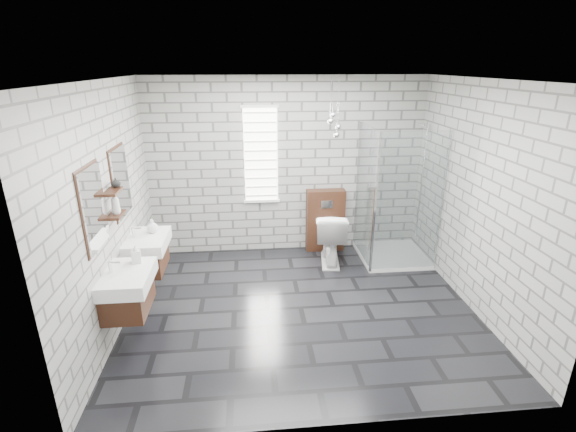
{
  "coord_description": "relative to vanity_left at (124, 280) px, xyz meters",
  "views": [
    {
      "loc": [
        -0.59,
        -4.43,
        2.86
      ],
      "look_at": [
        -0.13,
        0.35,
        1.09
      ],
      "focal_mm": 26.0,
      "sensor_mm": 36.0,
      "label": 1
    }
  ],
  "objects": [
    {
      "name": "floor",
      "position": [
        1.91,
        0.49,
        -0.77
      ],
      "size": [
        4.2,
        3.6,
        0.02
      ],
      "primitive_type": "cube",
      "color": "black",
      "rests_on": "ground"
    },
    {
      "name": "ceiling",
      "position": [
        1.91,
        0.49,
        1.95
      ],
      "size": [
        4.2,
        3.6,
        0.02
      ],
      "primitive_type": "cube",
      "color": "white",
      "rests_on": "wall_back"
    },
    {
      "name": "wall_back",
      "position": [
        1.91,
        2.3,
        0.59
      ],
      "size": [
        4.2,
        0.02,
        2.7
      ],
      "primitive_type": "cube",
      "color": "#9A9A95",
      "rests_on": "floor"
    },
    {
      "name": "wall_front",
      "position": [
        1.91,
        -1.32,
        0.59
      ],
      "size": [
        4.2,
        0.02,
        2.7
      ],
      "primitive_type": "cube",
      "color": "#9A9A95",
      "rests_on": "floor"
    },
    {
      "name": "wall_left",
      "position": [
        -0.2,
        0.49,
        0.59
      ],
      "size": [
        0.02,
        3.6,
        2.7
      ],
      "primitive_type": "cube",
      "color": "#9A9A95",
      "rests_on": "floor"
    },
    {
      "name": "wall_right",
      "position": [
        4.02,
        0.49,
        0.59
      ],
      "size": [
        0.02,
        3.6,
        2.7
      ],
      "primitive_type": "cube",
      "color": "#9A9A95",
      "rests_on": "floor"
    },
    {
      "name": "vanity_left",
      "position": [
        0.0,
        0.0,
        0.0
      ],
      "size": [
        0.47,
        0.7,
        1.57
      ],
      "color": "#3B1F12",
      "rests_on": "wall_left"
    },
    {
      "name": "vanity_right",
      "position": [
        0.0,
        0.93,
        0.0
      ],
      "size": [
        0.47,
        0.7,
        1.57
      ],
      "color": "#3B1F12",
      "rests_on": "wall_left"
    },
    {
      "name": "shelf_lower",
      "position": [
        -0.12,
        0.44,
        0.56
      ],
      "size": [
        0.14,
        0.3,
        0.03
      ],
      "primitive_type": "cube",
      "color": "#3B1F12",
      "rests_on": "wall_left"
    },
    {
      "name": "shelf_upper",
      "position": [
        -0.12,
        0.44,
        0.82
      ],
      "size": [
        0.14,
        0.3,
        0.03
      ],
      "primitive_type": "cube",
      "color": "#3B1F12",
      "rests_on": "wall_left"
    },
    {
      "name": "window",
      "position": [
        1.51,
        2.27,
        0.79
      ],
      "size": [
        0.56,
        0.05,
        1.48
      ],
      "color": "white",
      "rests_on": "wall_back"
    },
    {
      "name": "cistern_panel",
      "position": [
        2.51,
        2.19,
        -0.26
      ],
      "size": [
        0.6,
        0.2,
        1.0
      ],
      "primitive_type": "cube",
      "color": "#3B1F12",
      "rests_on": "floor"
    },
    {
      "name": "flush_plate",
      "position": [
        2.51,
        2.08,
        0.04
      ],
      "size": [
        0.18,
        0.01,
        0.12
      ],
      "primitive_type": "cube",
      "color": "silver",
      "rests_on": "cistern_panel"
    },
    {
      "name": "shower_enclosure",
      "position": [
        3.41,
        1.67,
        -0.25
      ],
      "size": [
        1.0,
        1.0,
        2.03
      ],
      "color": "white",
      "rests_on": "floor"
    },
    {
      "name": "pendant_cluster",
      "position": [
        2.51,
        1.85,
        1.32
      ],
      "size": [
        0.23,
        0.23,
        0.84
      ],
      "color": "silver",
      "rests_on": "ceiling"
    },
    {
      "name": "toilet",
      "position": [
        2.51,
        1.73,
        -0.35
      ],
      "size": [
        0.56,
        0.85,
        0.81
      ],
      "primitive_type": "imported",
      "rotation": [
        0.0,
        0.0,
        3.0
      ],
      "color": "white",
      "rests_on": "floor"
    },
    {
      "name": "soap_bottle_a",
      "position": [
        0.09,
        0.21,
        0.2
      ],
      "size": [
        0.12,
        0.12,
        0.21
      ],
      "primitive_type": "imported",
      "rotation": [
        0.0,
        0.0,
        0.24
      ],
      "color": "#B2B2B2",
      "rests_on": "vanity_left"
    },
    {
      "name": "soap_bottle_b",
      "position": [
        0.09,
        1.06,
        0.18
      ],
      "size": [
        0.18,
        0.18,
        0.18
      ],
      "primitive_type": "imported",
      "rotation": [
        0.0,
        0.0,
        -0.42
      ],
      "color": "#B2B2B2",
      "rests_on": "vanity_right"
    },
    {
      "name": "soap_bottle_c",
      "position": [
        -0.11,
        0.44,
        0.7
      ],
      "size": [
        0.1,
        0.1,
        0.24
      ],
      "primitive_type": "imported",
      "rotation": [
        0.0,
        0.0,
        0.06
      ],
      "color": "#B2B2B2",
      "rests_on": "shelf_lower"
    },
    {
      "name": "vase",
      "position": [
        -0.11,
        0.56,
        0.89
      ],
      "size": [
        0.13,
        0.13,
        0.1
      ],
      "primitive_type": "imported",
      "rotation": [
        0.0,
        0.0,
        -0.41
      ],
      "color": "#B2B2B2",
      "rests_on": "shelf_upper"
    }
  ]
}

